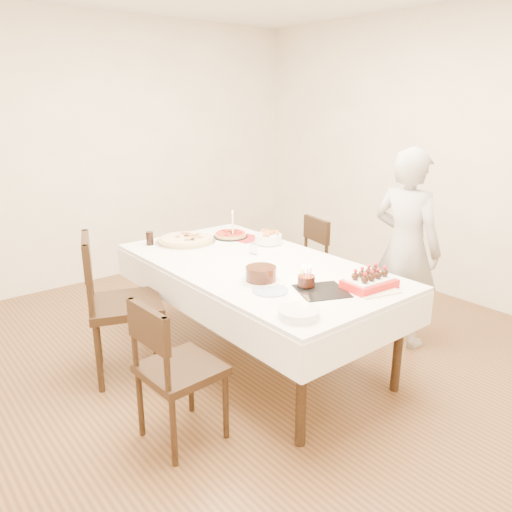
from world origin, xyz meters
TOP-DOWN VIEW (x-y plane):
  - floor at (0.00, 0.00)m, footprint 5.00×5.00m
  - wall_back at (0.00, 2.50)m, footprint 4.50×0.04m
  - wall_right at (2.25, 0.00)m, footprint 0.04×5.00m
  - dining_table at (-0.03, 0.07)m, footprint 1.69×2.37m
  - chair_right_savory at (0.81, 0.51)m, footprint 0.52×0.52m
  - chair_left_savory at (-0.87, 0.47)m, footprint 0.68×0.68m
  - chair_left_dessert at (-0.95, -0.39)m, footprint 0.47×0.47m
  - person at (1.04, -0.43)m, footprint 0.40×0.59m
  - pizza_white at (-0.14, 0.86)m, footprint 0.50×0.50m
  - pizza_pepperoni at (0.24, 0.76)m, footprint 0.34×0.34m
  - red_placemat at (0.32, 0.66)m, footprint 0.30×0.30m
  - pasta_bowl at (0.36, 0.40)m, footprint 0.26×0.26m
  - taper_candle at (0.22, 0.70)m, footprint 0.06×0.06m
  - shaker_pair at (0.09, 0.24)m, footprint 0.08×0.08m
  - cola_glass at (-0.40, 0.98)m, footprint 0.06×0.06m
  - layer_cake at (-0.25, -0.24)m, footprint 0.27×0.27m
  - cake_board at (-0.06, -0.61)m, footprint 0.38×0.38m
  - birthday_cake at (-0.09, -0.50)m, footprint 0.14×0.14m
  - strawberry_box at (0.21, -0.75)m, footprint 0.33×0.24m
  - box_lid at (0.19, -0.82)m, footprint 0.31×0.25m
  - plate_stack at (-0.43, -0.79)m, footprint 0.25×0.25m
  - china_plate at (-0.30, -0.41)m, footprint 0.29×0.29m

SIDE VIEW (x-z plane):
  - floor at x=0.00m, z-range 0.00..0.00m
  - dining_table at x=-0.03m, z-range 0.00..0.75m
  - chair_right_savory at x=0.81m, z-range 0.00..0.87m
  - chair_left_dessert at x=-0.95m, z-range 0.00..0.87m
  - chair_left_savory at x=-0.87m, z-range 0.00..1.03m
  - red_placemat at x=0.32m, z-range 0.75..0.75m
  - cake_board at x=-0.06m, z-range 0.74..0.76m
  - box_lid at x=0.19m, z-range 0.74..0.76m
  - china_plate at x=-0.30m, z-range 0.75..0.76m
  - pizza_white at x=-0.14m, z-range 0.75..0.79m
  - pizza_pepperoni at x=0.24m, z-range 0.75..0.79m
  - plate_stack at x=-0.43m, z-range 0.75..0.80m
  - person at x=1.04m, z-range 0.00..1.55m
  - strawberry_box at x=0.21m, z-range 0.75..0.83m
  - shaker_pair at x=0.09m, z-range 0.75..0.83m
  - pasta_bowl at x=0.36m, z-range 0.76..0.83m
  - layer_cake at x=-0.25m, z-range 0.75..0.85m
  - cola_glass at x=-0.40m, z-range 0.75..0.86m
  - birthday_cake at x=-0.09m, z-range 0.76..0.89m
  - taper_candle at x=0.22m, z-range 0.75..1.00m
  - wall_back at x=0.00m, z-range 0.00..2.70m
  - wall_right at x=2.25m, z-range 0.00..2.70m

